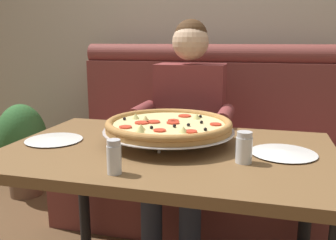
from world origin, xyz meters
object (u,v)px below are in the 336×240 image
diner_main (186,120)px  booth_bench (203,158)px  potted_plant (23,145)px  pizza (169,126)px  shaker_parmesan (244,150)px  plate_near_right (54,139)px  shaker_oregano (114,159)px  dining_table (168,168)px  plate_near_left (283,152)px

diner_main → booth_bench: bearing=77.6°
potted_plant → pizza: bearing=-30.8°
diner_main → shaker_parmesan: 0.82m
plate_near_right → potted_plant: bearing=133.6°
shaker_oregano → booth_bench: bearing=85.5°
potted_plant → dining_table: bearing=-32.7°
dining_table → shaker_oregano: size_ratio=11.50×
dining_table → pizza: 0.18m
dining_table → potted_plant: dining_table is taller
dining_table → pizza: (-0.02, 0.07, 0.16)m
diner_main → shaker_oregano: diner_main is taller
potted_plant → shaker_oregano: bearing=-43.4°
pizza → shaker_parmesan: 0.37m
shaker_parmesan → potted_plant: (-1.66, 0.97, -0.39)m
shaker_oregano → potted_plant: shaker_oregano is taller
pizza → plate_near_left: (0.46, -0.04, -0.07)m
diner_main → potted_plant: 1.36m
booth_bench → plate_near_left: booth_bench is taller
shaker_oregano → plate_near_right: shaker_oregano is taller
shaker_oregano → potted_plant: 1.78m
shaker_oregano → plate_near_left: size_ratio=0.46×
shaker_oregano → plate_near_left: bearing=33.3°
booth_bench → dining_table: size_ratio=1.37×
plate_near_left → pizza: bearing=175.3°
booth_bench → dining_table: 0.93m
dining_table → plate_near_left: 0.46m
dining_table → pizza: bearing=104.0°
plate_near_right → booth_bench: bearing=61.1°
booth_bench → shaker_oregano: bearing=-94.5°
booth_bench → plate_near_right: (-0.51, -0.92, 0.34)m
booth_bench → shaker_parmesan: (0.30, -0.99, 0.38)m
diner_main → shaker_parmesan: bearing=-63.5°
pizza → shaker_oregano: 0.40m
pizza → diner_main: bearing=94.2°
dining_table → diner_main: (-0.06, 0.63, 0.07)m
booth_bench → plate_near_left: 1.02m
booth_bench → shaker_parmesan: booth_bench is taller
pizza → plate_near_left: size_ratio=2.20×
booth_bench → pizza: bearing=-91.3°
shaker_parmesan → plate_near_right: bearing=174.4°
shaker_parmesan → plate_near_left: (0.14, 0.14, -0.04)m
pizza → booth_bench: bearing=88.7°
dining_table → shaker_oregano: (-0.10, -0.32, 0.13)m
shaker_oregano → diner_main: bearing=87.7°
potted_plant → plate_near_left: bearing=-24.9°
plate_near_right → potted_plant: 1.28m
pizza → potted_plant: bearing=149.2°
plate_near_left → plate_near_right: same height
dining_table → diner_main: size_ratio=1.03×
potted_plant → shaker_parmesan: bearing=-30.4°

